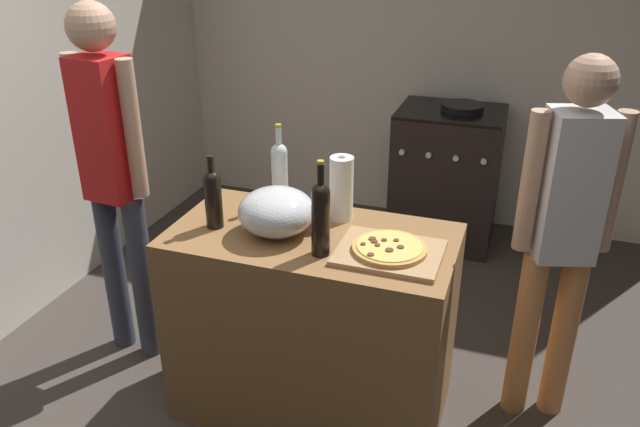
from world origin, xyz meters
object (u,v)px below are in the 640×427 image
stove (446,176)px  wine_bottle_clear (321,216)px  person_in_stripes (112,166)px  mixing_bowl (277,212)px  paper_towel_roll (341,188)px  person_in_red (564,226)px  wine_bottle_dark (280,171)px  wine_bottle_green (213,196)px  pizza (389,248)px

stove → wine_bottle_clear: bearing=-95.8°
stove → person_in_stripes: size_ratio=0.55×
mixing_bowl → paper_towel_roll: bearing=46.3°
wine_bottle_clear → person_in_red: 1.00m
wine_bottle_clear → stove: wine_bottle_clear is taller
paper_towel_roll → wine_bottle_dark: wine_bottle_dark is taller
wine_bottle_clear → wine_bottle_green: bearing=170.8°
paper_towel_roll → wine_bottle_clear: wine_bottle_clear is taller
wine_bottle_green → stove: 2.14m
mixing_bowl → paper_towel_roll: (0.21, 0.22, 0.04)m
wine_bottle_green → wine_bottle_dark: wine_bottle_dark is taller
wine_bottle_green → wine_bottle_dark: (0.17, 0.30, 0.02)m
pizza → mixing_bowl: bearing=176.0°
wine_bottle_clear → wine_bottle_green: wine_bottle_clear is taller
pizza → wine_bottle_clear: 0.30m
wine_bottle_clear → person_in_red: size_ratio=0.24×
pizza → person_in_red: bearing=30.5°
paper_towel_roll → mixing_bowl: bearing=-133.7°
wine_bottle_dark → mixing_bowl: bearing=-70.4°
stove → person_in_stripes: (-1.31, -1.78, 0.55)m
paper_towel_roll → stove: (0.23, 1.69, -0.56)m
mixing_bowl → person_in_stripes: bearing=171.3°
wine_bottle_clear → mixing_bowl: bearing=154.0°
mixing_bowl → stove: mixing_bowl is taller
wine_bottle_dark → person_in_red: (1.21, 0.06, -0.11)m
wine_bottle_clear → stove: (0.21, 2.02, -0.58)m
wine_bottle_green → person_in_red: (1.38, 0.37, -0.09)m
pizza → wine_bottle_green: bearing=179.7°
wine_bottle_clear → stove: bearing=84.2°
paper_towel_roll → stove: 1.80m
mixing_bowl → wine_bottle_green: (-0.27, -0.03, 0.04)m
wine_bottle_dark → person_in_stripes: bearing=-169.9°
person_in_stripes → person_in_red: (1.99, 0.20, -0.08)m
wine_bottle_green → stove: wine_bottle_green is taller
wine_bottle_dark → stove: wine_bottle_dark is taller
wine_bottle_green → wine_bottle_dark: size_ratio=0.85×
mixing_bowl → wine_bottle_green: bearing=-173.5°
pizza → person_in_stripes: size_ratio=0.16×
wine_bottle_green → stove: (0.70, 1.94, -0.56)m
stove → person_in_stripes: bearing=-126.4°
person_in_stripes → pizza: bearing=-7.0°
wine_bottle_dark → stove: size_ratio=0.39×
wine_bottle_green → stove: size_ratio=0.33×
wine_bottle_clear → wine_bottle_dark: size_ratio=1.03×
mixing_bowl → person_in_stripes: 0.89m
mixing_bowl → paper_towel_roll: paper_towel_roll is taller
pizza → paper_towel_roll: 0.39m
pizza → mixing_bowl: 0.49m
mixing_bowl → person_in_red: size_ratio=0.19×
person_in_red → mixing_bowl: bearing=-163.1°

